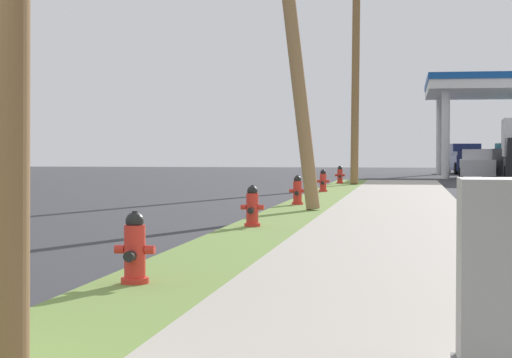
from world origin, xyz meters
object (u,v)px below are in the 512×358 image
(utility_pole_background, at_px, (356,59))
(fire_hydrant_fifth, at_px, (340,176))
(fire_hydrant_second, at_px, (252,208))
(car_silver_by_near_pump, at_px, (477,165))
(fire_hydrant_fourth, at_px, (323,182))
(utility_pole_midground, at_px, (291,20))
(utility_cabinet, at_px, (498,286))
(fire_hydrant_nearest, at_px, (135,252))
(truck_navy_at_forecourt, at_px, (467,160))
(fire_hydrant_third, at_px, (297,192))

(utility_pole_background, bearing_deg, fire_hydrant_fifth, 149.51)
(fire_hydrant_second, bearing_deg, car_silver_by_near_pump, 79.58)
(fire_hydrant_fourth, relative_size, utility_pole_midground, 0.09)
(fire_hydrant_fourth, height_order, fire_hydrant_fifth, same)
(fire_hydrant_fourth, relative_size, utility_cabinet, 0.62)
(fire_hydrant_nearest, bearing_deg, fire_hydrant_fourth, 90.06)
(fire_hydrant_nearest, xyz_separation_m, fire_hydrant_fourth, (-0.02, 21.87, 0.00))
(utility_cabinet, bearing_deg, fire_hydrant_fifth, 95.70)
(utility_cabinet, bearing_deg, utility_pole_background, 94.62)
(utility_cabinet, height_order, car_silver_by_near_pump, car_silver_by_near_pump)
(fire_hydrant_second, distance_m, fire_hydrant_fourth, 14.57)
(fire_hydrant_fourth, distance_m, truck_navy_at_forecourt, 32.31)
(fire_hydrant_third, bearing_deg, fire_hydrant_nearest, -90.03)
(fire_hydrant_second, relative_size, utility_pole_midground, 0.09)
(fire_hydrant_third, xyz_separation_m, fire_hydrant_fifth, (-0.04, 15.60, 0.00))
(utility_cabinet, bearing_deg, fire_hydrant_nearest, 133.29)
(car_silver_by_near_pump, bearing_deg, fire_hydrant_second, -100.42)
(utility_pole_midground, height_order, truck_navy_at_forecourt, utility_pole_midground)
(fire_hydrant_second, height_order, truck_navy_at_forecourt, truck_navy_at_forecourt)
(utility_pole_background, distance_m, car_silver_by_near_pump, 15.06)
(utility_pole_background, relative_size, car_silver_by_near_pump, 2.21)
(fire_hydrant_second, bearing_deg, utility_cabinet, -73.06)
(fire_hydrant_nearest, relative_size, utility_pole_background, 0.07)
(fire_hydrant_second, xyz_separation_m, fire_hydrant_fifth, (-0.04, 22.56, 0.00))
(utility_pole_midground, distance_m, utility_pole_background, 16.98)
(fire_hydrant_fifth, bearing_deg, fire_hydrant_third, -89.86)
(utility_pole_background, bearing_deg, utility_cabinet, -85.38)
(fire_hydrant_fourth, xyz_separation_m, utility_pole_background, (0.66, 7.60, 4.83))
(fire_hydrant_nearest, height_order, utility_pole_midground, utility_pole_midground)
(fire_hydrant_second, xyz_separation_m, fire_hydrant_fourth, (-0.03, 14.57, 0.00))
(truck_navy_at_forecourt, bearing_deg, fire_hydrant_third, -99.56)
(fire_hydrant_second, relative_size, fire_hydrant_fourth, 1.00)
(fire_hydrant_nearest, relative_size, fire_hydrant_fourth, 1.00)
(utility_pole_midground, bearing_deg, truck_navy_at_forecourt, 80.90)
(utility_pole_background, relative_size, truck_navy_at_forecourt, 1.84)
(fire_hydrant_fifth, bearing_deg, car_silver_by_near_pump, 62.83)
(fire_hydrant_nearest, bearing_deg, utility_cabinet, -46.71)
(utility_pole_midground, bearing_deg, fire_hydrant_fifth, 90.29)
(fire_hydrant_nearest, height_order, utility_cabinet, utility_cabinet)
(fire_hydrant_third, distance_m, utility_pole_midground, 4.46)
(fire_hydrant_nearest, bearing_deg, utility_pole_background, 88.77)
(fire_hydrant_third, height_order, car_silver_by_near_pump, car_silver_by_near_pump)
(fire_hydrant_third, relative_size, truck_navy_at_forecourt, 0.13)
(utility_pole_background, distance_m, utility_cabinet, 33.41)
(fire_hydrant_fourth, distance_m, car_silver_by_near_pump, 21.71)
(utility_pole_background, xyz_separation_m, truck_navy_at_forecourt, (5.98, 24.01, -4.36))
(fire_hydrant_fifth, distance_m, utility_pole_background, 4.89)
(fire_hydrant_second, relative_size, fire_hydrant_third, 1.00)
(fire_hydrant_nearest, distance_m, truck_navy_at_forecourt, 53.90)
(fire_hydrant_third, distance_m, utility_pole_background, 15.97)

